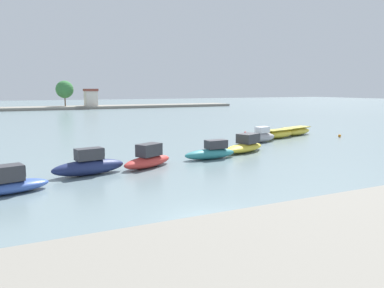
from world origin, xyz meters
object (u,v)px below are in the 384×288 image
Objects in this scene: moored_boat_2 at (89,165)px; moored_boat_3 at (148,159)px; moored_boat_6 at (260,137)px; moored_boat_7 at (278,134)px; moored_boat_8 at (296,131)px; mooring_buoy_1 at (340,136)px; moored_boat_4 at (211,152)px; mooring_buoy_2 at (245,133)px; moored_boat_1 at (10,184)px; moored_boat_5 at (245,145)px.

moored_boat_3 is at bearing -0.93° from moored_boat_2.
moored_boat_6 is 1.08× the size of moored_boat_7.
moored_boat_8 reaches higher than mooring_buoy_1.
moored_boat_3 reaches higher than moored_boat_4.
moored_boat_4 is at bearing -132.92° from mooring_buoy_2.
moored_boat_4 is (6.07, 0.94, -0.07)m from moored_boat_3.
mooring_buoy_1 is 1.19× the size of mooring_buoy_2.
moored_boat_1 reaches higher than moored_boat_8.
moored_boat_7 is 13.34× the size of mooring_buoy_1.
mooring_buoy_1 reaches higher than mooring_buoy_2.
moored_boat_8 is (13.45, 8.07, -0.11)m from moored_boat_5.
moored_boat_4 is 22.31m from mooring_buoy_1.
moored_boat_1 is 0.79× the size of moored_boat_8.
moored_boat_8 is at bearing -3.12° from moored_boat_3.
moored_boat_1 is 12.66× the size of mooring_buoy_1.
moored_boat_7 is 0.83× the size of moored_boat_8.
moored_boat_6 is at bearing 19.44° from moored_boat_5.
mooring_buoy_2 is at bearing 10.90° from moored_boat_3.
moored_boat_5 is at bearing 3.61° from moored_boat_2.
moored_boat_2 is 17.38× the size of mooring_buoy_2.
moored_boat_2 is 14.56× the size of mooring_buoy_1.
moored_boat_2 is at bearing -169.52° from moored_boat_7.
moored_boat_7 reaches higher than mooring_buoy_2.
moored_boat_3 is 13.43× the size of mooring_buoy_1.
moored_boat_4 is 0.93× the size of moored_boat_6.
moored_boat_1 is 36.79m from moored_boat_8.
moored_boat_6 is 14.36× the size of mooring_buoy_1.
moored_boat_1 is 15.11× the size of mooring_buoy_2.
moored_boat_3 reaches higher than moored_boat_6.
moored_boat_2 is 0.92× the size of moored_boat_5.
mooring_buoy_2 is (28.86, 18.47, -0.41)m from moored_boat_1.
moored_boat_4 is at bearing -160.64° from moored_boat_7.
moored_boat_6 is (9.86, 6.51, 0.03)m from moored_boat_4.
moored_boat_4 is (15.75, 4.37, 0.02)m from moored_boat_1.
moored_boat_1 reaches higher than moored_boat_7.
mooring_buoy_2 is (8.39, 12.27, -0.46)m from moored_boat_5.
moored_boat_5 reaches higher than moored_boat_8.
moored_boat_6 reaches higher than moored_boat_8.
mooring_buoy_2 is at bearing 45.10° from moored_boat_4.
moored_boat_8 is at bearing -39.74° from mooring_buoy_2.
mooring_buoy_1 is (21.53, 5.80, -0.40)m from moored_boat_4.
moored_boat_2 is 28.49m from mooring_buoy_2.
moored_boat_1 is 0.94× the size of moored_boat_3.
moored_boat_6 is at bearing -166.99° from moored_boat_7.
moored_boat_4 reaches higher than moored_boat_8.
moored_boat_5 is 14.87m from mooring_buoy_2.
moored_boat_6 reaches higher than moored_boat_7.
mooring_buoy_1 is (16.81, 3.98, -0.43)m from moored_boat_5.
mooring_buoy_1 is 11.82m from mooring_buoy_2.
moored_boat_2 is at bearing 169.58° from moored_boat_5.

